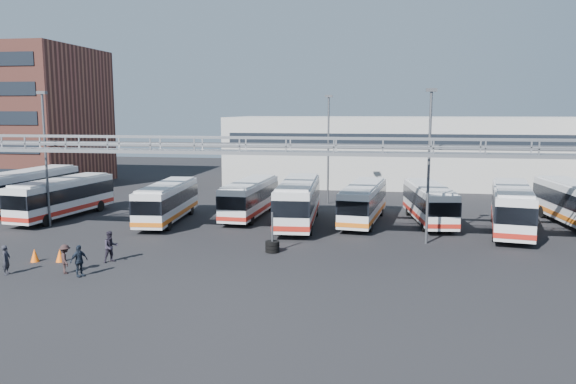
% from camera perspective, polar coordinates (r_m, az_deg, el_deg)
% --- Properties ---
extents(ground, '(140.00, 140.00, 0.00)m').
position_cam_1_polar(ground, '(33.02, -6.60, -7.22)').
color(ground, black).
rests_on(ground, ground).
extents(gantry, '(51.40, 5.15, 7.10)m').
position_cam_1_polar(gantry, '(37.65, -4.28, 3.25)').
color(gantry, gray).
rests_on(gantry, ground).
extents(apartment_building, '(18.00, 15.00, 16.00)m').
position_cam_1_polar(apartment_building, '(74.21, -26.08, 6.85)').
color(apartment_building, brown).
rests_on(apartment_building, ground).
extents(warehouse, '(42.00, 14.00, 8.00)m').
position_cam_1_polar(warehouse, '(68.80, 12.02, 4.12)').
color(warehouse, '#9E9E99').
rests_on(warehouse, ground).
extents(light_pole_left, '(0.70, 0.35, 10.21)m').
position_cam_1_polar(light_pole_left, '(46.00, -23.41, 3.78)').
color(light_pole_left, '#4C4F54').
rests_on(light_pole_left, ground).
extents(light_pole_mid, '(0.70, 0.35, 10.21)m').
position_cam_1_polar(light_pole_mid, '(37.81, 14.14, 3.38)').
color(light_pole_mid, '#4C4F54').
rests_on(light_pole_mid, ground).
extents(light_pole_back, '(0.70, 0.35, 10.21)m').
position_cam_1_polar(light_pole_back, '(52.88, 4.12, 4.95)').
color(light_pole_back, '#4C4F54').
rests_on(light_pole_back, ground).
extents(bus_0, '(3.20, 11.69, 3.52)m').
position_cam_1_polar(bus_0, '(55.34, -24.81, 0.42)').
color(bus_0, silver).
rests_on(bus_0, ground).
extents(bus_1, '(3.80, 10.96, 3.26)m').
position_cam_1_polar(bus_1, '(49.68, -21.94, -0.40)').
color(bus_1, silver).
rests_on(bus_1, ground).
extents(bus_3, '(3.12, 10.32, 3.09)m').
position_cam_1_polar(bus_3, '(45.44, -12.17, -0.87)').
color(bus_3, silver).
rests_on(bus_3, ground).
extents(bus_4, '(2.89, 10.19, 3.06)m').
position_cam_1_polar(bus_4, '(46.54, -3.88, -0.51)').
color(bus_4, silver).
rests_on(bus_4, ground).
extents(bus_5, '(3.24, 11.53, 3.47)m').
position_cam_1_polar(bus_5, '(43.24, 1.04, -0.86)').
color(bus_5, silver).
rests_on(bus_5, ground).
extents(bus_6, '(3.58, 10.43, 3.10)m').
position_cam_1_polar(bus_6, '(44.54, 7.66, -0.93)').
color(bus_6, silver).
rests_on(bus_6, ground).
extents(bus_7, '(3.63, 10.27, 3.05)m').
position_cam_1_polar(bus_7, '(45.33, 14.13, -0.98)').
color(bus_7, silver).
rests_on(bus_7, ground).
extents(bus_8, '(4.44, 11.47, 3.40)m').
position_cam_1_polar(bus_8, '(43.79, 21.77, -1.39)').
color(bus_8, silver).
rests_on(bus_8, ground).
extents(pedestrian_a, '(0.51, 0.66, 1.63)m').
position_cam_1_polar(pedestrian_a, '(34.07, -26.71, -6.17)').
color(pedestrian_a, '#21222A').
rests_on(pedestrian_a, ground).
extents(pedestrian_b, '(1.12, 1.13, 1.85)m').
position_cam_1_polar(pedestrian_b, '(34.45, -17.57, -5.32)').
color(pedestrian_b, '#25202D').
rests_on(pedestrian_b, ground).
extents(pedestrian_c, '(1.10, 1.19, 1.61)m').
position_cam_1_polar(pedestrian_c, '(32.98, -21.69, -6.34)').
color(pedestrian_c, black).
rests_on(pedestrian_c, ground).
extents(pedestrian_d, '(0.85, 1.09, 1.73)m').
position_cam_1_polar(pedestrian_d, '(32.08, -20.47, -6.57)').
color(pedestrian_d, '#1A222F').
rests_on(pedestrian_d, ground).
extents(cone_left, '(0.50, 0.50, 0.78)m').
position_cam_1_polar(cone_left, '(36.27, -24.34, -5.87)').
color(cone_left, '#FB600D').
rests_on(cone_left, ground).
extents(cone_right, '(0.65, 0.65, 0.80)m').
position_cam_1_polar(cone_right, '(35.67, -22.15, -5.96)').
color(cone_right, '#FB600D').
rests_on(cone_right, ground).
extents(tire_stack, '(0.89, 0.89, 2.54)m').
position_cam_1_polar(tire_stack, '(35.24, -1.60, -5.45)').
color(tire_stack, black).
rests_on(tire_stack, ground).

